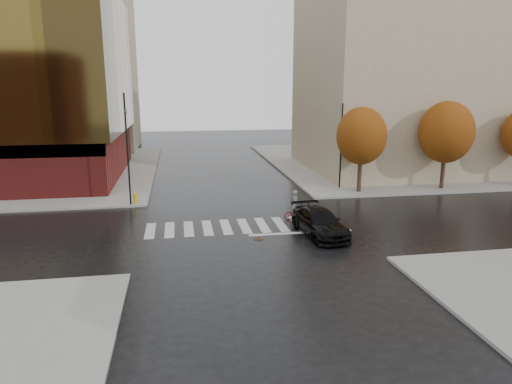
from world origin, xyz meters
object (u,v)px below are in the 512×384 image
cyclist (296,210)px  traffic_light_ne (341,141)px  sedan (320,222)px  traffic_light_nw (127,142)px  fire_hydrant (135,198)px

cyclist → traffic_light_ne: 10.12m
sedan → traffic_light_nw: traffic_light_nw is taller
cyclist → fire_hydrant: cyclist is taller
sedan → cyclist: bearing=94.3°
cyclist → fire_hydrant: size_ratio=2.49×
traffic_light_nw → traffic_light_ne: bearing=112.3°
fire_hydrant → sedan: bearing=-37.7°
traffic_light_nw → sedan: bearing=66.6°
sedan → traffic_light_ne: size_ratio=0.74×
sedan → traffic_light_nw: 14.22m
cyclist → traffic_light_ne: (5.62, 7.76, 3.26)m
sedan → traffic_light_ne: traffic_light_ne is taller
traffic_light_nw → fire_hydrant: traffic_light_nw is taller
traffic_light_nw → traffic_light_ne: (16.12, 2.70, -0.59)m
cyclist → traffic_light_nw: (-10.50, 5.06, 3.85)m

